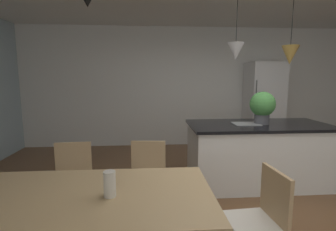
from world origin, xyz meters
TOP-DOWN VIEW (x-y plane):
  - ground_plane at (0.00, 0.00)m, footprint 10.00×8.40m
  - wall_back_kitchen at (0.00, 3.26)m, footprint 10.00×0.12m
  - dining_table at (-1.61, -0.82)m, footprint 1.75×0.96m
  - chair_far_right at (-1.21, 0.03)m, footprint 0.43×0.43m
  - chair_far_left at (-2.01, 0.03)m, footprint 0.43×0.43m
  - chair_kitchen_end at (-0.36, -0.81)m, footprint 0.43×0.43m
  - kitchen_island at (0.41, 0.93)m, footprint 2.02×0.96m
  - refrigerator at (1.37, 2.86)m, footprint 0.74×0.67m
  - pendant_over_island_main at (0.02, 0.93)m, footprint 0.23×0.23m
  - pendant_over_island_aux at (0.80, 0.93)m, footprint 0.24×0.24m
  - potted_plant_on_island at (0.44, 0.93)m, footprint 0.36×0.36m
  - vase_on_dining_table at (-1.46, -0.87)m, footprint 0.08×0.08m

SIDE VIEW (x-z plane):
  - ground_plane at x=0.00m, z-range -0.04..0.00m
  - kitchen_island at x=0.41m, z-range 0.01..0.92m
  - chair_far_right at x=-1.21m, z-range 0.04..0.91m
  - chair_far_left at x=-2.01m, z-range 0.04..0.91m
  - chair_kitchen_end at x=-0.36m, z-range 0.04..0.91m
  - dining_table at x=-1.61m, z-range 0.30..1.04m
  - vase_on_dining_table at x=-1.46m, z-range 0.74..0.92m
  - refrigerator at x=1.37m, z-range 0.00..1.90m
  - potted_plant_on_island at x=0.44m, z-range 0.93..1.40m
  - wall_back_kitchen at x=0.00m, z-range 0.00..2.70m
  - pendant_over_island_aux at x=0.80m, z-range 1.41..2.36m
  - pendant_over_island_main at x=0.02m, z-range 1.48..2.37m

